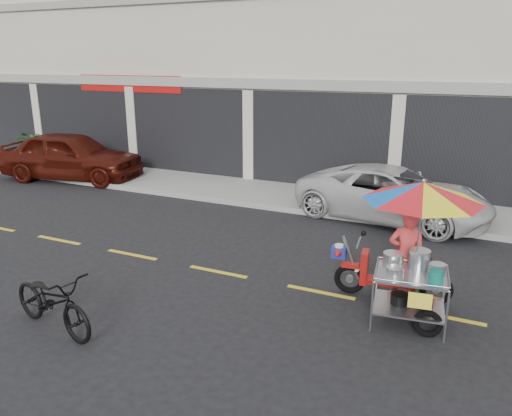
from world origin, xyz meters
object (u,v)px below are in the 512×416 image
at_px(food_vendor_rig, 414,229).
at_px(maroon_sedan, 71,156).
at_px(white_pickup, 393,194).
at_px(near_bicycle, 52,301).

bearing_deg(food_vendor_rig, maroon_sedan, 150.66).
height_order(white_pickup, near_bicycle, white_pickup).
relative_size(white_pickup, near_bicycle, 2.63).
height_order(maroon_sedan, food_vendor_rig, food_vendor_rig).
height_order(maroon_sedan, white_pickup, maroon_sedan).
bearing_deg(near_bicycle, maroon_sedan, 54.01).
bearing_deg(white_pickup, food_vendor_rig, -157.95).
relative_size(near_bicycle, food_vendor_rig, 0.74).
height_order(near_bicycle, food_vendor_rig, food_vendor_rig).
relative_size(maroon_sedan, food_vendor_rig, 1.95).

